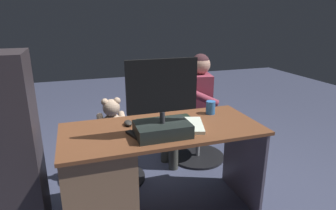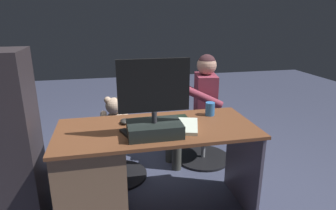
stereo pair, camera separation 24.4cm
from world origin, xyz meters
name	(u,v)px [view 1 (the left image)]	position (x,y,z in m)	size (l,w,h in m)	color
ground_plane	(152,190)	(0.00, 0.00, 0.00)	(10.00, 10.00, 0.00)	#3F445E
desk	(112,178)	(0.39, 0.33, 0.40)	(1.46, 0.66, 0.74)	brown
monitor	(162,114)	(0.04, 0.47, 0.90)	(0.48, 0.25, 0.53)	#202826
keyboard	(165,120)	(-0.05, 0.22, 0.75)	(0.42, 0.14, 0.02)	black
computer_mouse	(128,123)	(0.23, 0.21, 0.76)	(0.06, 0.10, 0.04)	#302D2A
cup	(211,108)	(-0.47, 0.17, 0.80)	(0.08, 0.08, 0.11)	#3372BF
tv_remote	(134,135)	(0.23, 0.42, 0.75)	(0.04, 0.15, 0.02)	black
notebook_binder	(188,125)	(-0.18, 0.38, 0.75)	(0.22, 0.30, 0.02)	silver
office_chair_teddy	(114,155)	(0.29, -0.28, 0.26)	(0.57, 0.57, 0.46)	black
teddy_bear	(112,119)	(0.29, -0.30, 0.62)	(0.26, 0.26, 0.36)	tan
visitor_chair	(198,136)	(-0.65, -0.45, 0.25)	(0.59, 0.59, 0.46)	black
person	(193,99)	(-0.57, -0.43, 0.69)	(0.55, 0.53, 1.16)	#8D3448
equipment_rack	(3,155)	(1.07, 0.27, 0.66)	(0.44, 0.36, 1.32)	#2F292C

